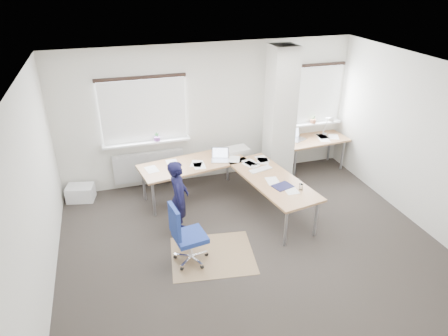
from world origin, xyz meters
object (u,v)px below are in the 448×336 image
object	(u,v)px
desk_side	(314,140)
task_chair	(188,246)
desk_main	(233,171)
person	(179,198)

from	to	relation	value
desk_side	task_chair	bearing A→B (deg)	-150.04
desk_main	task_chair	world-z (taller)	task_chair
desk_side	task_chair	distance (m)	4.03
task_chair	desk_main	bearing A→B (deg)	41.69
desk_main	desk_side	world-z (taller)	desk_side
desk_side	task_chair	xyz separation A→B (m)	(-3.30, -2.28, -0.40)
desk_side	task_chair	world-z (taller)	desk_side
desk_main	person	distance (m)	1.28
desk_main	task_chair	xyz separation A→B (m)	(-1.16, -1.39, -0.41)
desk_main	task_chair	size ratio (longest dim) A/B	2.73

